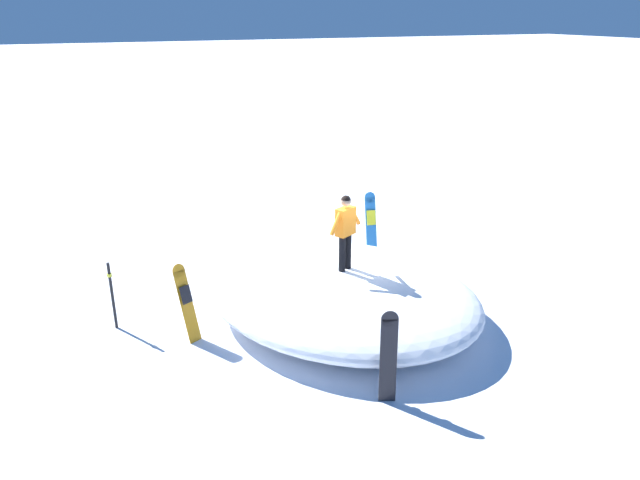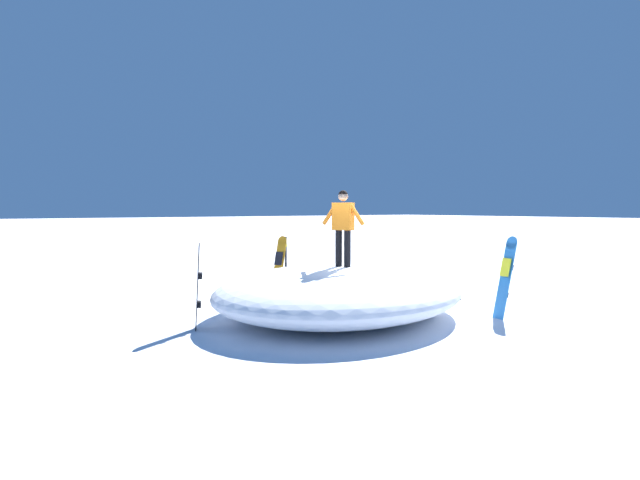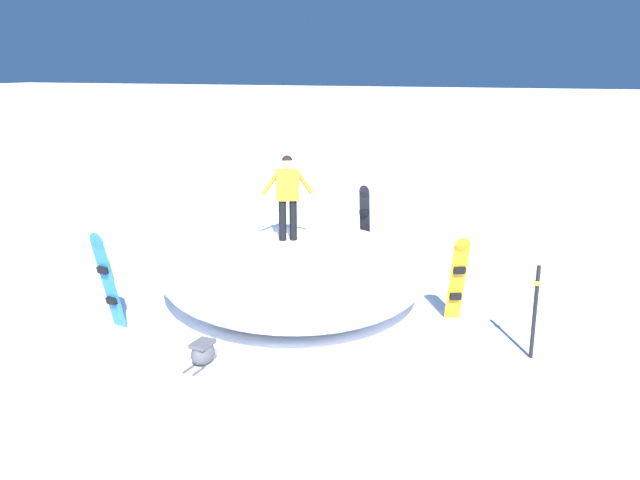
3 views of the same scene
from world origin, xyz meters
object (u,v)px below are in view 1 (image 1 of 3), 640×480
Objects in this scene: snowboarder_standing at (345,227)px; snowboard_primary_upright at (186,302)px; backpack_near at (289,253)px; snowboard_secondary_upright at (388,355)px; trail_marker_pole at (112,294)px; snowboard_tertiary_upright at (371,224)px.

snowboarder_standing is 1.03× the size of snowboard_primary_upright.
snowboarder_standing is at bearing 90.21° from backpack_near.
trail_marker_pole is at bearing -48.04° from snowboard_secondary_upright.
snowboarder_standing is 0.94× the size of snowboard_tertiary_upright.
snowboard_tertiary_upright reaches higher than backpack_near.
trail_marker_pole is (1.28, -0.99, -0.03)m from snowboard_primary_upright.
snowboard_secondary_upright reaches higher than trail_marker_pole.
snowboard_primary_upright is 0.91× the size of snowboard_tertiary_upright.
snowboard_tertiary_upright reaches higher than snowboard_primary_upright.
snowboard_primary_upright is at bearing 142.21° from trail_marker_pole.
snowboard_primary_upright is at bearing -6.69° from snowboarder_standing.
snowboarder_standing is at bearing 163.11° from trail_marker_pole.
trail_marker_pole is at bearing -16.89° from snowboarder_standing.
snowboarder_standing reaches higher than snowboard_tertiary_upright.
snowboard_tertiary_upright is 2.66× the size of backpack_near.
snowboard_primary_upright is 1.62m from trail_marker_pole.
snowboarder_standing is at bearing 52.35° from snowboard_tertiary_upright.
backpack_near is 0.44× the size of trail_marker_pole.
snowboard_tertiary_upright is at bearing -115.70° from snowboard_secondary_upright.
snowboard_tertiary_upright is 1.18× the size of trail_marker_pole.
snowboard_secondary_upright is 6.26m from backpack_near.
snowboard_secondary_upright is at bearing 84.21° from backpack_near.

